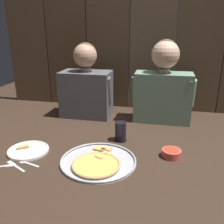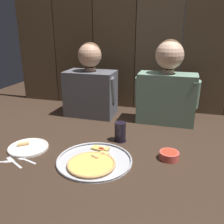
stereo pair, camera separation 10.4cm
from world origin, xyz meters
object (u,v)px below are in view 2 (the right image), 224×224
at_px(diner_left, 90,84).
at_px(dinner_plate, 28,147).
at_px(diner_right, 167,85).
at_px(drinking_glass, 120,132).
at_px(dipping_bowl, 169,155).
at_px(pizza_tray, 94,161).

bearing_deg(diner_left, dinner_plate, -102.22).
distance_m(diner_left, diner_right, 0.59).
bearing_deg(diner_right, diner_left, -179.95).
xyz_separation_m(diner_left, diner_right, (0.59, 0.00, 0.03)).
distance_m(drinking_glass, dipping_bowl, 0.34).
relative_size(pizza_tray, drinking_glass, 3.28).
bearing_deg(diner_left, pizza_tray, -68.37).
bearing_deg(pizza_tray, drinking_glass, 76.97).
bearing_deg(dinner_plate, dipping_bowl, 7.99).
height_order(dinner_plate, diner_right, diner_right).
relative_size(drinking_glass, diner_left, 0.22).
xyz_separation_m(dinner_plate, diner_left, (0.14, 0.66, 0.24)).
height_order(dipping_bowl, diner_right, diner_right).
xyz_separation_m(drinking_glass, diner_left, (-0.35, 0.41, 0.19)).
relative_size(diner_left, diner_right, 0.95).
relative_size(pizza_tray, dipping_bowl, 3.80).
distance_m(dinner_plate, dipping_bowl, 0.81).
bearing_deg(dipping_bowl, diner_right, 97.10).
distance_m(dipping_bowl, diner_right, 0.61).
bearing_deg(dinner_plate, pizza_tray, -5.47).
distance_m(pizza_tray, diner_right, 0.81).
distance_m(dinner_plate, diner_right, 1.02).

